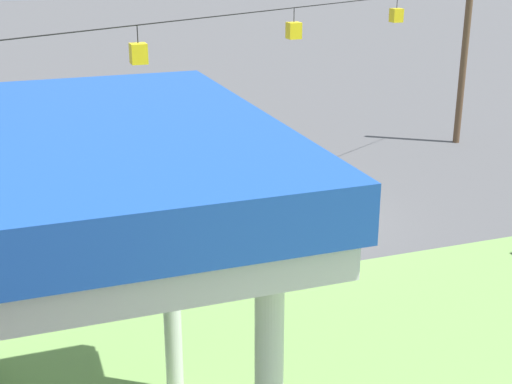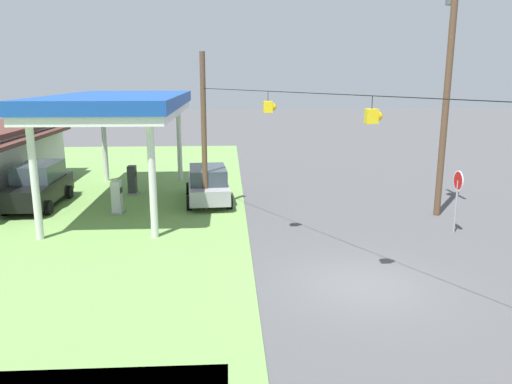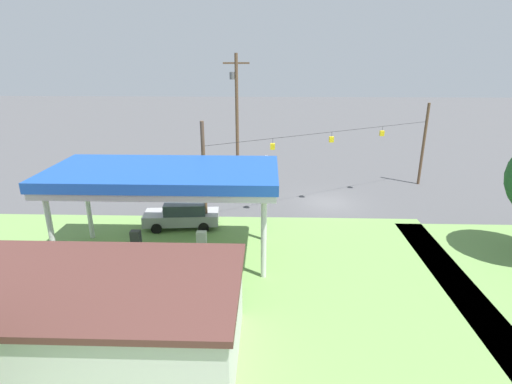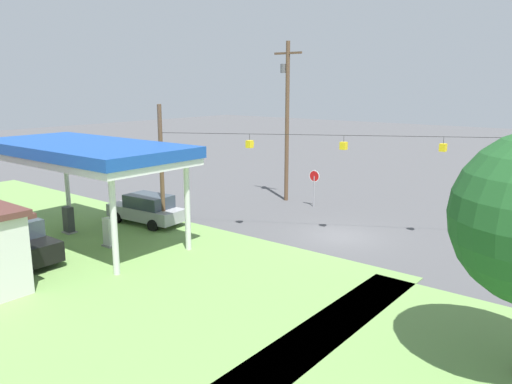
# 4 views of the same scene
# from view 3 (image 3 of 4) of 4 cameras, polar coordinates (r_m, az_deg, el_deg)

# --- Properties ---
(ground_plane) EXTENTS (160.00, 160.00, 0.00)m
(ground_plane) POSITION_cam_3_polar(r_m,az_deg,el_deg) (31.50, 10.17, -1.50)
(ground_plane) COLOR #4C4C4F
(grass_verge_station_corner) EXTENTS (36.00, 28.00, 0.04)m
(grass_verge_station_corner) POSITION_cam_3_polar(r_m,az_deg,el_deg) (17.90, -25.45, -20.67)
(grass_verge_station_corner) COLOR #6B934C
(grass_verge_station_corner) RESTS_ON ground
(gas_station_canopy) EXTENTS (12.19, 5.70, 5.21)m
(gas_station_canopy) POSITION_cam_3_polar(r_m,az_deg,el_deg) (21.90, -13.04, 2.10)
(gas_station_canopy) COLOR silver
(gas_station_canopy) RESTS_ON ground
(gas_station_store) EXTENTS (13.11, 6.56, 3.45)m
(gas_station_store) POSITION_cam_3_polar(r_m,az_deg,el_deg) (16.87, -25.94, -16.13)
(gas_station_store) COLOR silver
(gas_station_store) RESTS_ON ground
(fuel_pump_near) EXTENTS (0.71, 0.56, 1.52)m
(fuel_pump_near) POSITION_cam_3_polar(r_m,az_deg,el_deg) (22.98, -7.74, -7.46)
(fuel_pump_near) COLOR gray
(fuel_pump_near) RESTS_ON ground
(fuel_pump_far) EXTENTS (0.71, 0.56, 1.52)m
(fuel_pump_far) POSITION_cam_3_polar(r_m,az_deg,el_deg) (23.87, -16.71, -7.09)
(fuel_pump_far) COLOR gray
(fuel_pump_far) RESTS_ON ground
(car_at_pumps_front) EXTENTS (4.98, 2.41, 1.79)m
(car_at_pumps_front) POSITION_cam_3_polar(r_m,az_deg,el_deg) (26.81, -10.40, -3.14)
(car_at_pumps_front) COLOR #9E9EA3
(car_at_pumps_front) RESTS_ON ground
(car_at_pumps_rear) EXTENTS (4.95, 2.13, 2.04)m
(car_at_pumps_rear) POSITION_cam_3_polar(r_m,az_deg,el_deg) (19.77, -14.28, -11.62)
(car_at_pumps_rear) COLOR black
(car_at_pumps_rear) RESTS_ON ground
(stop_sign_roadside) EXTENTS (0.80, 0.08, 2.50)m
(stop_sign_roadside) POSITION_cam_3_polar(r_m,az_deg,el_deg) (35.31, 1.48, 4.16)
(stop_sign_roadside) COLOR #99999E
(stop_sign_roadside) RESTS_ON ground
(utility_pole_main) EXTENTS (2.20, 0.44, 11.01)m
(utility_pole_main) POSITION_cam_3_polar(r_m,az_deg,el_deg) (34.94, -2.81, 11.20)
(utility_pole_main) COLOR brown
(utility_pole_main) RESTS_ON ground
(signal_span_gantry) EXTENTS (17.65, 10.24, 7.09)m
(signal_span_gantry) POSITION_cam_3_polar(r_m,az_deg,el_deg) (30.39, 10.59, 5.29)
(signal_span_gantry) COLOR brown
(signal_span_gantry) RESTS_ON ground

